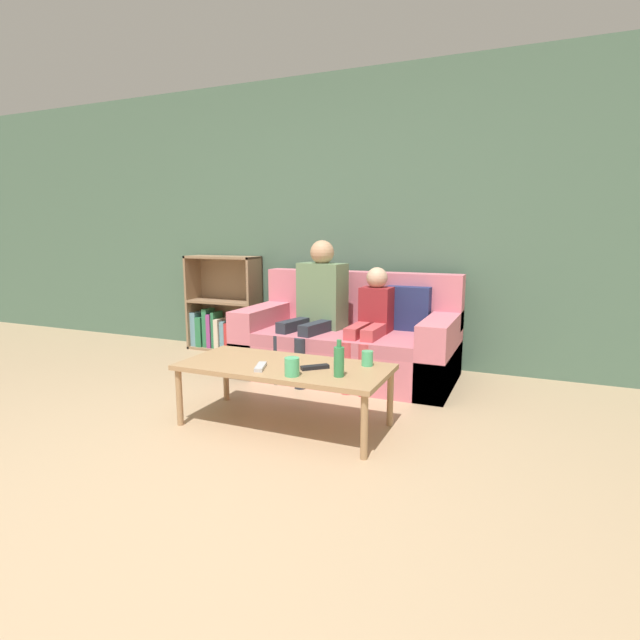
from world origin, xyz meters
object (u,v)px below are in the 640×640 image
Objects in this scene: bookshelf at (222,314)px; tv_remote_0 at (315,367)px; person_adult at (317,300)px; bottle at (339,361)px; cup_far at (367,358)px; coffee_table at (284,370)px; cup_near at (292,367)px; couch at (349,343)px; person_child at (371,319)px; tv_remote_1 at (260,367)px.

bookshelf is 6.13× the size of tv_remote_0.
tv_remote_0 is at bearing -42.67° from bookshelf.
person_adult is 5.33× the size of bottle.
cup_far is 0.30m from bottle.
bottle is at bearing -50.90° from person_adult.
bookshelf is 2.39m from tv_remote_0.
bookshelf is at bearing 138.69° from bottle.
cup_near is (0.15, -0.20, 0.09)m from coffee_table.
coffee_table is 0.22m from tv_remote_0.
cup_far is at bearing -35.21° from bookshelf.
coffee_table is (0.01, -1.21, 0.08)m from couch.
cup_far is at bearing 20.51° from coffee_table.
person_child is (0.22, 1.08, 0.16)m from coffee_table.
couch is 19.08× the size of cup_far.
bookshelf is 9.06× the size of cup_near.
bookshelf reaches higher than cup_near.
person_adult is (-0.27, 1.13, 0.28)m from coffee_table.
tv_remote_0 and tv_remote_1 have the same top height.
person_child is at bearing -16.62° from bookshelf.
person_child reaches higher than coffee_table.
person_adult is at bearing -162.42° from couch.
person_child is at bearing 98.91° from bottle.
person_child is 5.22× the size of tv_remote_1.
tv_remote_1 is (-0.08, -1.35, 0.12)m from couch.
cup_near is at bearing -46.75° from bookshelf.
bookshelf is 0.74× the size of coffee_table.
tv_remote_1 is at bearing -102.96° from person_child.
bottle is (0.19, -0.09, 0.08)m from tv_remote_0.
person_adult is 6.42× the size of tv_remote_1.
bookshelf is 10.41× the size of cup_far.
bottle is (0.67, -1.23, -0.16)m from person_adult.
cup_far is 0.52× the size of tv_remote_1.
couch is 1.15m from cup_far.
cup_far is at bearing -64.64° from couch.
couch reaches higher than cup_far.
cup_near is (1.70, -1.80, 0.08)m from bookshelf.
bookshelf is 2.48m from cup_far.
coffee_table is 0.26m from cup_near.
couch is 1.25m from tv_remote_0.
person_adult reaches higher than cup_far.
tv_remote_0 is at bearing -79.60° from couch.
person_adult is at bearing 107.64° from cup_near.
person_adult is 0.50m from person_child.
bottle is at bearing -80.01° from person_child.
tv_remote_1 is (-0.30, -1.22, -0.11)m from person_child.
bookshelf is 2.27m from tv_remote_1.
tv_remote_1 is (-0.09, -0.14, 0.04)m from coffee_table.
cup_near is 0.68× the size of tv_remote_0.
cup_far is (0.49, -1.03, 0.16)m from couch.
bottle is (-0.08, -0.28, 0.04)m from cup_far.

